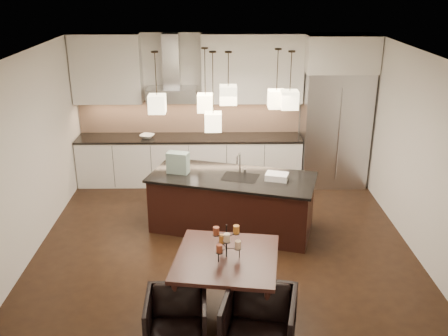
{
  "coord_description": "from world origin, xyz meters",
  "views": [
    {
      "loc": [
        -0.1,
        -6.55,
        3.77
      ],
      "look_at": [
        0.0,
        0.2,
        1.15
      ],
      "focal_mm": 40.0,
      "sensor_mm": 36.0,
      "label": 1
    }
  ],
  "objects_px": {
    "dining_table": "(226,282)",
    "armchair_left": "(176,320)",
    "refrigerator": "(334,129)",
    "armchair_right": "(259,324)",
    "island_body": "(232,204)"
  },
  "relations": [
    {
      "from": "dining_table",
      "to": "armchair_left",
      "type": "xyz_separation_m",
      "value": [
        -0.55,
        -0.63,
        -0.05
      ]
    },
    {
      "from": "island_body",
      "to": "armchair_right",
      "type": "distance_m",
      "value": 2.79
    },
    {
      "from": "armchair_left",
      "to": "armchair_right",
      "type": "xyz_separation_m",
      "value": [
        0.87,
        -0.13,
        0.04
      ]
    },
    {
      "from": "island_body",
      "to": "refrigerator",
      "type": "bearing_deg",
      "value": 59.64
    },
    {
      "from": "dining_table",
      "to": "armchair_right",
      "type": "bearing_deg",
      "value": -58.48
    },
    {
      "from": "island_body",
      "to": "armchair_left",
      "type": "distance_m",
      "value": 2.74
    },
    {
      "from": "armchair_right",
      "to": "dining_table",
      "type": "bearing_deg",
      "value": 125.52
    },
    {
      "from": "dining_table",
      "to": "armchair_right",
      "type": "relative_size",
      "value": 1.54
    },
    {
      "from": "refrigerator",
      "to": "armchair_left",
      "type": "distance_m",
      "value": 5.3
    },
    {
      "from": "armchair_left",
      "to": "armchair_right",
      "type": "height_order",
      "value": "armchair_right"
    },
    {
      "from": "refrigerator",
      "to": "island_body",
      "type": "relative_size",
      "value": 0.88
    },
    {
      "from": "dining_table",
      "to": "armchair_left",
      "type": "height_order",
      "value": "dining_table"
    },
    {
      "from": "refrigerator",
      "to": "armchair_left",
      "type": "height_order",
      "value": "refrigerator"
    },
    {
      "from": "island_body",
      "to": "dining_table",
      "type": "height_order",
      "value": "island_body"
    },
    {
      "from": "refrigerator",
      "to": "armchair_right",
      "type": "height_order",
      "value": "refrigerator"
    }
  ]
}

